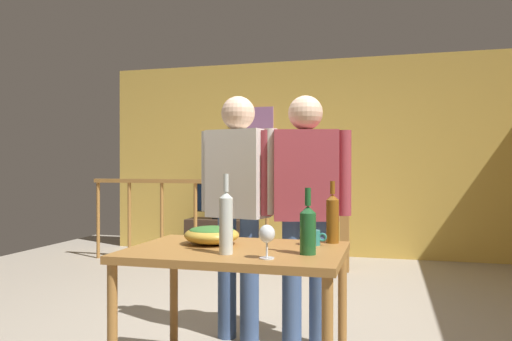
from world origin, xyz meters
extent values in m
plane|color=#9E9384|center=(0.00, 0.00, 0.00)|extent=(8.22, 8.22, 0.00)
cube|color=gold|center=(0.00, 3.16, 1.32)|extent=(6.06, 0.10, 2.65)
cube|color=#9B6698|center=(-0.95, 3.10, 1.69)|extent=(0.61, 0.03, 0.68)
cylinder|color=#9E6B33|center=(-2.78, 2.15, 0.50)|extent=(0.04, 0.04, 0.99)
cylinder|color=#9E6B33|center=(-2.33, 2.15, 0.50)|extent=(0.04, 0.04, 0.99)
cylinder|color=#9E6B33|center=(-1.87, 2.15, 0.50)|extent=(0.04, 0.04, 0.99)
cylinder|color=#9E6B33|center=(-1.41, 2.15, 0.50)|extent=(0.04, 0.04, 0.99)
cylinder|color=#9E6B33|center=(-0.96, 2.15, 0.50)|extent=(0.04, 0.04, 0.99)
cylinder|color=#9E6B33|center=(-0.50, 2.15, 0.50)|extent=(0.04, 0.04, 0.99)
cylinder|color=#9E6B33|center=(-0.04, 2.15, 0.50)|extent=(0.04, 0.04, 0.99)
cylinder|color=#9E6B33|center=(0.41, 2.15, 0.50)|extent=(0.04, 0.04, 0.99)
cube|color=#9E6B33|center=(-1.18, 2.15, 1.02)|extent=(3.27, 0.07, 0.05)
cube|color=#9E6B33|center=(0.41, 2.15, 0.55)|extent=(0.10, 0.10, 1.09)
cube|color=#38281E|center=(-1.32, 2.81, 0.24)|extent=(0.90, 0.40, 0.49)
cube|color=black|center=(-1.32, 2.81, 0.50)|extent=(0.20, 0.12, 0.02)
cylinder|color=black|center=(-1.32, 2.81, 0.55)|extent=(0.03, 0.03, 0.08)
cube|color=black|center=(-1.32, 2.78, 0.78)|extent=(0.69, 0.06, 0.39)
cube|color=black|center=(-1.32, 2.75, 0.78)|extent=(0.63, 0.01, 0.35)
cube|color=#9E6B33|center=(0.13, -1.05, 0.75)|extent=(1.12, 0.78, 0.04)
cylinder|color=#9E6B33|center=(-0.39, -1.40, 0.36)|extent=(0.05, 0.05, 0.73)
cylinder|color=#9E6B33|center=(-0.39, -0.70, 0.36)|extent=(0.05, 0.05, 0.73)
cylinder|color=#9E6B33|center=(0.65, -0.70, 0.36)|extent=(0.05, 0.05, 0.73)
ellipsoid|color=gold|center=(-0.05, -0.96, 0.82)|extent=(0.30, 0.30, 0.10)
ellipsoid|color=#38702D|center=(-0.05, -0.96, 0.84)|extent=(0.25, 0.25, 0.04)
cylinder|color=silver|center=(0.01, -0.96, 0.86)|extent=(0.11, 0.01, 0.16)
cylinder|color=silver|center=(0.35, -1.30, 0.77)|extent=(0.07, 0.07, 0.01)
cylinder|color=silver|center=(0.35, -1.30, 0.81)|extent=(0.01, 0.01, 0.08)
ellipsoid|color=silver|center=(0.35, -1.30, 0.88)|extent=(0.08, 0.08, 0.08)
cylinder|color=brown|center=(0.59, -0.74, 0.89)|extent=(0.07, 0.07, 0.24)
cone|color=brown|center=(0.59, -0.74, 1.02)|extent=(0.07, 0.07, 0.03)
cylinder|color=brown|center=(0.59, -0.74, 1.08)|extent=(0.03, 0.03, 0.07)
cylinder|color=#1E5628|center=(0.52, -1.14, 0.87)|extent=(0.08, 0.08, 0.20)
cone|color=#1E5628|center=(0.52, -1.14, 0.99)|extent=(0.08, 0.08, 0.04)
cylinder|color=#1E5628|center=(0.52, -1.14, 1.05)|extent=(0.03, 0.03, 0.09)
cylinder|color=silver|center=(0.13, -1.23, 0.90)|extent=(0.07, 0.07, 0.27)
cone|color=silver|center=(0.13, -1.23, 1.06)|extent=(0.07, 0.07, 0.03)
cylinder|color=silver|center=(0.13, -1.23, 1.11)|extent=(0.03, 0.03, 0.09)
cylinder|color=teal|center=(0.49, -0.85, 0.81)|extent=(0.09, 0.09, 0.08)
torus|color=teal|center=(0.55, -0.85, 0.81)|extent=(0.05, 0.01, 0.05)
cylinder|color=#3D5684|center=(-0.02, -0.29, 0.42)|extent=(0.13, 0.13, 0.85)
cylinder|color=#3D5684|center=(-0.19, -0.25, 0.42)|extent=(0.13, 0.13, 0.85)
cube|color=beige|center=(-0.11, -0.27, 1.15)|extent=(0.45, 0.31, 0.60)
cylinder|color=beige|center=(0.14, -0.33, 1.16)|extent=(0.09, 0.09, 0.57)
cylinder|color=beige|center=(-0.35, -0.21, 1.16)|extent=(0.09, 0.09, 0.57)
sphere|color=beige|center=(-0.11, -0.27, 1.56)|extent=(0.23, 0.23, 0.23)
cylinder|color=#3D5684|center=(0.45, -0.25, 0.42)|extent=(0.13, 0.13, 0.84)
cylinder|color=#3D5684|center=(0.27, -0.29, 0.42)|extent=(0.13, 0.13, 0.84)
cube|color=#9E3842|center=(0.36, -0.27, 1.14)|extent=(0.46, 0.31, 0.60)
cylinder|color=#9E3842|center=(0.61, -0.21, 1.15)|extent=(0.09, 0.09, 0.57)
cylinder|color=#9E3842|center=(0.11, -0.33, 1.15)|extent=(0.09, 0.09, 0.57)
sphere|color=beige|center=(0.36, -0.27, 1.55)|extent=(0.23, 0.23, 0.23)
camera|label=1|loc=(0.90, -3.50, 1.19)|focal=34.43mm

